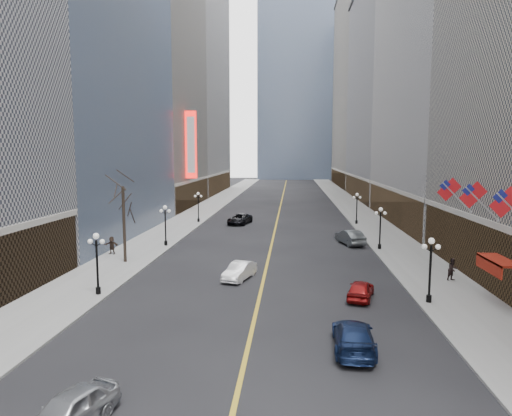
% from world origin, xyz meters
% --- Properties ---
extents(sidewalk_east, '(6.00, 230.00, 0.15)m').
position_xyz_m(sidewalk_east, '(14.00, 70.00, 0.07)').
color(sidewalk_east, gray).
rests_on(sidewalk_east, ground).
extents(sidewalk_west, '(6.00, 230.00, 0.15)m').
position_xyz_m(sidewalk_west, '(-14.00, 70.00, 0.07)').
color(sidewalk_west, gray).
rests_on(sidewalk_west, ground).
extents(lane_line, '(0.25, 200.00, 0.02)m').
position_xyz_m(lane_line, '(0.00, 80.00, 0.01)').
color(lane_line, gold).
rests_on(lane_line, ground).
extents(bldg_east_c, '(26.60, 40.60, 48.80)m').
position_xyz_m(bldg_east_c, '(29.88, 106.00, 24.18)').
color(bldg_east_c, '#969699').
rests_on(bldg_east_c, ground).
extents(bldg_east_d, '(26.60, 46.60, 62.80)m').
position_xyz_m(bldg_east_d, '(29.90, 149.00, 31.17)').
color(bldg_east_d, gray).
rests_on(bldg_east_d, ground).
extents(bldg_west_c, '(26.60, 30.60, 50.80)m').
position_xyz_m(bldg_west_c, '(-29.88, 87.00, 25.19)').
color(bldg_west_c, gray).
rests_on(bldg_west_c, ground).
extents(bldg_west_d, '(26.60, 38.60, 72.80)m').
position_xyz_m(bldg_west_d, '(-29.92, 121.00, 36.17)').
color(bldg_west_d, beige).
rests_on(bldg_west_d, ground).
extents(streetlamp_east_1, '(1.26, 0.44, 4.52)m').
position_xyz_m(streetlamp_east_1, '(11.80, 30.00, 2.90)').
color(streetlamp_east_1, black).
rests_on(streetlamp_east_1, sidewalk_east).
extents(streetlamp_east_2, '(1.26, 0.44, 4.52)m').
position_xyz_m(streetlamp_east_2, '(11.80, 48.00, 2.90)').
color(streetlamp_east_2, black).
rests_on(streetlamp_east_2, sidewalk_east).
extents(streetlamp_east_3, '(1.26, 0.44, 4.52)m').
position_xyz_m(streetlamp_east_3, '(11.80, 66.00, 2.90)').
color(streetlamp_east_3, black).
rests_on(streetlamp_east_3, sidewalk_east).
extents(streetlamp_west_1, '(1.26, 0.44, 4.52)m').
position_xyz_m(streetlamp_west_1, '(-11.80, 30.00, 2.90)').
color(streetlamp_west_1, black).
rests_on(streetlamp_west_1, sidewalk_west).
extents(streetlamp_west_2, '(1.26, 0.44, 4.52)m').
position_xyz_m(streetlamp_west_2, '(-11.80, 48.00, 2.90)').
color(streetlamp_west_2, black).
rests_on(streetlamp_west_2, sidewalk_west).
extents(streetlamp_west_3, '(1.26, 0.44, 4.52)m').
position_xyz_m(streetlamp_west_3, '(-11.80, 66.00, 2.90)').
color(streetlamp_west_3, black).
rests_on(streetlamp_west_3, sidewalk_west).
extents(flag_3, '(2.87, 0.12, 2.87)m').
position_xyz_m(flag_3, '(15.31, 27.00, 7.29)').
color(flag_3, '#B2B2B7').
rests_on(flag_3, ground).
extents(flag_4, '(2.87, 0.12, 2.87)m').
position_xyz_m(flag_4, '(15.31, 32.00, 7.29)').
color(flag_4, '#B2B2B7').
rests_on(flag_4, ground).
extents(flag_5, '(2.87, 0.12, 2.87)m').
position_xyz_m(flag_5, '(15.31, 37.00, 7.29)').
color(flag_5, '#B2B2B7').
rests_on(flag_5, ground).
extents(awning_c, '(1.40, 4.00, 0.93)m').
position_xyz_m(awning_c, '(16.11, 30.00, 3.08)').
color(awning_c, maroon).
rests_on(awning_c, ground).
extents(theatre_marquee, '(2.00, 0.55, 12.00)m').
position_xyz_m(theatre_marquee, '(-15.88, 80.00, 12.00)').
color(theatre_marquee, red).
rests_on(theatre_marquee, ground).
extents(tree_west_far, '(3.60, 3.60, 7.92)m').
position_xyz_m(tree_west_far, '(-13.50, 40.00, 6.24)').
color(tree_west_far, '#2D231C').
rests_on(tree_west_far, sidewalk_west).
extents(car_nb_near, '(3.05, 4.59, 1.45)m').
position_xyz_m(car_nb_near, '(-6.01, 14.15, 0.73)').
color(car_nb_near, '#A4A7AC').
rests_on(car_nb_near, ground).
extents(car_nb_mid, '(2.65, 4.52, 1.41)m').
position_xyz_m(car_nb_mid, '(-2.00, 35.27, 0.70)').
color(car_nb_mid, silver).
rests_on(car_nb_mid, ground).
extents(car_nb_far, '(3.69, 5.97, 1.54)m').
position_xyz_m(car_nb_far, '(-5.42, 65.15, 0.77)').
color(car_nb_far, black).
rests_on(car_nb_far, ground).
extents(car_sb_near, '(2.36, 5.28, 1.50)m').
position_xyz_m(car_sb_near, '(5.60, 22.07, 0.75)').
color(car_sb_near, '#121F43').
rests_on(car_sb_near, ground).
extents(car_sb_mid, '(2.64, 4.33, 1.38)m').
position_xyz_m(car_sb_mid, '(7.26, 30.82, 0.69)').
color(car_sb_mid, maroon).
rests_on(car_sb_mid, ground).
extents(car_sb_far, '(3.15, 5.44, 1.70)m').
position_xyz_m(car_sb_far, '(9.00, 50.95, 0.85)').
color(car_sb_far, '#484D4F').
rests_on(car_sb_far, ground).
extents(ped_east_walk, '(1.01, 0.83, 1.82)m').
position_xyz_m(ped_east_walk, '(15.31, 35.76, 1.06)').
color(ped_east_walk, black).
rests_on(ped_east_walk, sidewalk_east).
extents(ped_west_far, '(1.74, 0.77, 1.81)m').
position_xyz_m(ped_west_far, '(-16.08, 43.17, 1.06)').
color(ped_west_far, black).
rests_on(ped_west_far, sidewalk_west).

